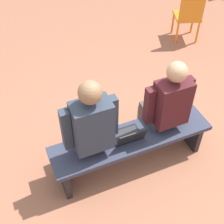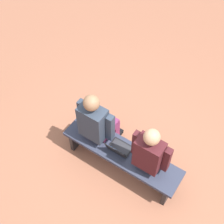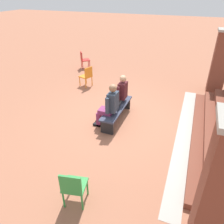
{
  "view_description": "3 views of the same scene",
  "coord_description": "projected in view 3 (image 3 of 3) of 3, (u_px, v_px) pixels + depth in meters",
  "views": [
    {
      "loc": [
        1.2,
        1.88,
        3.01
      ],
      "look_at": [
        0.27,
        -0.3,
        0.67
      ],
      "focal_mm": 50.0,
      "sensor_mm": 36.0,
      "label": 1
    },
    {
      "loc": [
        -1.01,
        1.88,
        4.28
      ],
      "look_at": [
        0.42,
        -0.26,
        0.96
      ],
      "focal_mm": 50.0,
      "sensor_mm": 36.0,
      "label": 2
    },
    {
      "loc": [
        5.66,
        1.88,
        3.65
      ],
      "look_at": [
        0.67,
        -0.03,
        0.57
      ],
      "focal_mm": 35.0,
      "sensor_mm": 36.0,
      "label": 3
    }
  ],
  "objects": [
    {
      "name": "ground_plane",
      "position": [
        120.0,
        118.0,
        6.99
      ],
      "size": [
        60.0,
        60.0,
        0.0
      ],
      "primitive_type": "plane",
      "color": "#9E6047"
    },
    {
      "name": "person_student",
      "position": [
        119.0,
        93.0,
        6.91
      ],
      "size": [
        0.53,
        0.67,
        1.33
      ],
      "color": "#4C473D",
      "rests_on": "ground"
    },
    {
      "name": "concrete_strip",
      "position": [
        184.0,
        133.0,
        6.26
      ],
      "size": [
        5.91,
        0.4,
        0.01
      ],
      "primitive_type": "cube",
      "color": "#A8A399",
      "rests_on": "ground"
    },
    {
      "name": "brick_steps",
      "position": [
        222.0,
        134.0,
        5.86
      ],
      "size": [
        5.11,
        1.2,
        0.6
      ],
      "color": "brown",
      "rests_on": "ground"
    },
    {
      "name": "plastic_chair_mid_courtyard",
      "position": [
        73.0,
        186.0,
        3.99
      ],
      "size": [
        0.49,
        0.49,
        0.84
      ],
      "color": "#2D893D",
      "rests_on": "ground"
    },
    {
      "name": "plastic_chair_far_right",
      "position": [
        87.0,
        75.0,
        8.97
      ],
      "size": [
        0.54,
        0.54,
        0.84
      ],
      "color": "orange",
      "rests_on": "ground"
    },
    {
      "name": "plastic_chair_foreground",
      "position": [
        84.0,
        59.0,
        11.03
      ],
      "size": [
        0.59,
        0.59,
        0.84
      ],
      "color": "red",
      "rests_on": "ground"
    },
    {
      "name": "laptop",
      "position": [
        117.0,
        106.0,
        6.61
      ],
      "size": [
        0.32,
        0.29,
        0.21
      ],
      "color": "black",
      "rests_on": "bench"
    },
    {
      "name": "person_adult",
      "position": [
        109.0,
        105.0,
        6.19
      ],
      "size": [
        0.56,
        0.71,
        1.38
      ],
      "color": "#7F2D5B",
      "rests_on": "ground"
    },
    {
      "name": "brick_pillar_right_of_steps",
      "position": [
        222.0,
        191.0,
        3.0
      ],
      "size": [
        0.64,
        0.64,
        2.38
      ],
      "color": "brown",
      "rests_on": "ground"
    },
    {
      "name": "bench",
      "position": [
        117.0,
        110.0,
        6.73
      ],
      "size": [
        1.8,
        0.44,
        0.45
      ],
      "color": "#33384C",
      "rests_on": "ground"
    },
    {
      "name": "brick_pillar_left_of_steps",
      "position": [
        220.0,
        62.0,
        8.17
      ],
      "size": [
        0.64,
        0.64,
        2.38
      ],
      "color": "brown",
      "rests_on": "ground"
    }
  ]
}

